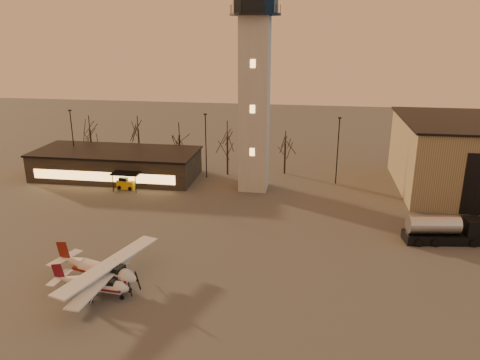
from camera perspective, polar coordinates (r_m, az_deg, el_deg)
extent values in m
plane|color=#494644|center=(42.06, -3.80, -14.23)|extent=(220.00, 220.00, 0.00)
cube|color=#A5A29C|center=(65.98, 1.76, 8.92)|extent=(4.00, 4.00, 24.00)
cylinder|color=black|center=(65.18, 1.87, 19.53)|extent=(6.80, 6.80, 0.30)
cube|color=black|center=(75.96, -14.81, 1.81)|extent=(25.00, 10.00, 4.00)
cube|color=black|center=(75.41, -14.94, 3.38)|extent=(25.40, 10.40, 0.30)
cube|color=#F9B357|center=(71.71, -16.36, 0.39)|extent=(22.00, 0.08, 1.40)
cube|color=black|center=(68.97, -13.76, 0.78)|extent=(4.00, 2.00, 0.20)
cylinder|color=black|center=(80.47, -19.67, 4.45)|extent=(0.16, 0.16, 10.00)
cube|color=black|center=(79.53, -20.05, 7.99)|extent=(0.50, 0.25, 0.18)
cylinder|color=black|center=(72.64, -4.17, 4.09)|extent=(0.16, 0.16, 10.00)
cube|color=black|center=(71.60, -4.26, 8.02)|extent=(0.50, 0.25, 0.18)
cylinder|color=black|center=(70.90, 11.81, 3.41)|extent=(0.16, 0.16, 10.00)
cube|color=black|center=(69.84, 12.07, 7.42)|extent=(0.50, 0.25, 0.18)
cylinder|color=black|center=(62.46, 27.05, -0.21)|extent=(0.16, 0.16, 10.00)
cylinder|color=black|center=(86.10, -17.66, 4.03)|extent=(0.28, 0.28, 5.74)
cylinder|color=black|center=(80.34, -7.35, 3.60)|extent=(0.28, 0.28, 5.25)
cylinder|color=black|center=(74.41, -1.54, 2.94)|extent=(0.28, 0.28, 6.16)
cylinder|color=black|center=(75.43, 5.49, 2.60)|extent=(0.28, 0.28, 4.97)
cylinder|color=black|center=(84.68, -12.20, 4.20)|extent=(0.28, 0.28, 5.60)
cylinder|color=silver|center=(44.85, -16.12, -10.69)|extent=(5.40, 2.90, 1.47)
cone|color=silver|center=(43.05, -13.00, -11.69)|extent=(1.38, 1.63, 1.40)
cone|color=silver|center=(47.22, -19.68, -9.31)|extent=(2.95, 1.97, 1.24)
cube|color=black|center=(43.93, -15.05, -10.47)|extent=(1.96, 1.62, 0.79)
cube|color=#62160E|center=(45.01, -16.33, -10.68)|extent=(6.28, 3.21, 0.25)
cube|color=silver|center=(44.10, -15.66, -9.86)|extent=(5.20, 12.38, 0.16)
cube|color=silver|center=(47.85, -20.57, -8.89)|extent=(2.05, 3.86, 0.09)
cube|color=#62160E|center=(47.59, -20.77, -8.01)|extent=(1.53, 0.54, 1.92)
cylinder|color=silver|center=(43.45, -16.78, -12.17)|extent=(4.23, 1.51, 1.17)
cone|color=silver|center=(42.36, -13.85, -12.73)|extent=(0.90, 1.18, 1.12)
cone|color=silver|center=(44.90, -20.24, -11.31)|extent=(2.24, 1.16, 0.99)
cube|color=black|center=(42.83, -15.76, -11.91)|extent=(1.42, 1.05, 0.63)
cube|color=#570C1B|center=(43.56, -16.98, -12.18)|extent=(4.95, 1.60, 0.20)
cube|color=silver|center=(42.90, -16.33, -11.46)|extent=(2.16, 9.99, 0.13)
cube|color=silver|center=(45.29, -21.13, -11.03)|extent=(1.05, 3.03, 0.07)
cube|color=#570C1B|center=(45.05, -21.31, -10.30)|extent=(1.25, 0.17, 1.53)
cube|color=black|center=(56.30, 23.44, -6.44)|extent=(8.57, 3.48, 1.08)
cube|color=black|center=(57.07, 26.53, -5.10)|extent=(2.25, 2.50, 1.76)
cube|color=black|center=(57.27, 27.19, -4.81)|extent=(0.35, 1.86, 0.98)
cylinder|color=#B0B0B5|center=(55.29, 22.51, -5.04)|extent=(5.72, 2.79, 2.06)
cube|color=yellow|center=(70.57, -13.61, -0.50)|extent=(2.84, 1.79, 1.25)
cube|color=black|center=(70.53, -13.91, 0.08)|extent=(1.41, 1.41, 0.71)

